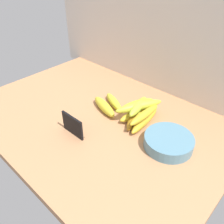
# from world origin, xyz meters

# --- Properties ---
(counter_top) EXTENTS (1.10, 0.76, 0.03)m
(counter_top) POSITION_xyz_m (0.00, 0.00, 0.01)
(counter_top) COLOR #AC7951
(counter_top) RESTS_ON ground
(back_wall) EXTENTS (1.30, 0.02, 0.70)m
(back_wall) POSITION_xyz_m (0.00, 0.39, 0.35)
(back_wall) COLOR beige
(back_wall) RESTS_ON ground
(chalkboard_sign) EXTENTS (0.11, 0.02, 0.08)m
(chalkboard_sign) POSITION_xyz_m (0.01, -0.13, 0.07)
(chalkboard_sign) COLOR black
(chalkboard_sign) RESTS_ON counter_top
(fruit_bowl) EXTENTS (0.18, 0.18, 0.04)m
(fruit_bowl) POSITION_xyz_m (0.32, 0.06, 0.05)
(fruit_bowl) COLOR teal
(fruit_bowl) RESTS_ON counter_top
(banana_0) EXTENTS (0.06, 0.20, 0.04)m
(banana_0) POSITION_xyz_m (0.18, 0.11, 0.05)
(banana_0) COLOR gold
(banana_0) RESTS_ON counter_top
(banana_1) EXTENTS (0.15, 0.09, 0.03)m
(banana_1) POSITION_xyz_m (-0.01, 0.12, 0.05)
(banana_1) COLOR gold
(banana_1) RESTS_ON counter_top
(banana_2) EXTENTS (0.07, 0.20, 0.04)m
(banana_2) POSITION_xyz_m (0.13, 0.13, 0.05)
(banana_2) COLOR gold
(banana_2) RESTS_ON counter_top
(banana_3) EXTENTS (0.09, 0.15, 0.03)m
(banana_3) POSITION_xyz_m (0.14, 0.08, 0.05)
(banana_3) COLOR #A0701A
(banana_3) RESTS_ON counter_top
(banana_4) EXTENTS (0.17, 0.09, 0.04)m
(banana_4) POSITION_xyz_m (-0.01, 0.06, 0.05)
(banana_4) COLOR gold
(banana_4) RESTS_ON counter_top
(banana_5) EXTENTS (0.09, 0.16, 0.04)m
(banana_5) POSITION_xyz_m (0.12, 0.13, 0.09)
(banana_5) COLOR yellow
(banana_5) RESTS_ON banana_2
(banana_6) EXTENTS (0.03, 0.18, 0.03)m
(banana_6) POSITION_xyz_m (0.18, 0.10, 0.08)
(banana_6) COLOR gold
(banana_6) RESTS_ON banana_0
(banana_7) EXTENTS (0.07, 0.16, 0.04)m
(banana_7) POSITION_xyz_m (0.13, 0.12, 0.09)
(banana_7) COLOR #A6BC35
(banana_7) RESTS_ON banana_2
(banana_8) EXTENTS (0.12, 0.20, 0.04)m
(banana_8) POSITION_xyz_m (0.13, 0.12, 0.09)
(banana_8) COLOR gold
(banana_8) RESTS_ON banana_2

